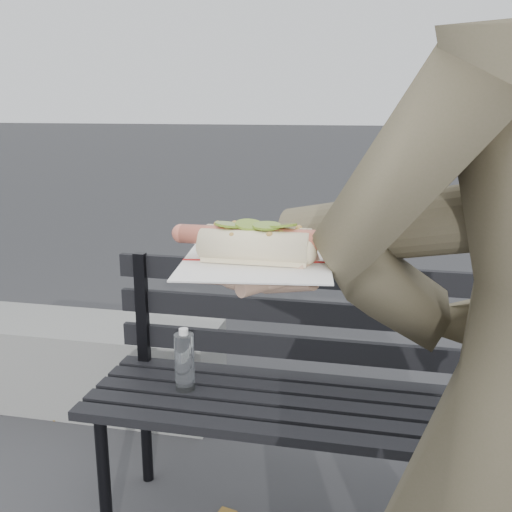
{
  "coord_description": "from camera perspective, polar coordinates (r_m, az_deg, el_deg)",
  "views": [
    {
      "loc": [
        0.23,
        -0.79,
        1.38
      ],
      "look_at": [
        0.07,
        -0.06,
        1.19
      ],
      "focal_mm": 42.0,
      "sensor_mm": 36.0,
      "label": 1
    }
  ],
  "objects": [
    {
      "name": "concrete_block",
      "position": [
        2.95,
        -15.36,
        -9.86
      ],
      "size": [
        1.2,
        0.4,
        0.4
      ],
      "primitive_type": "cube",
      "color": "slate",
      "rests_on": "ground"
    },
    {
      "name": "held_hotdog",
      "position": [
        0.8,
        14.6,
        2.52
      ],
      "size": [
        0.63,
        0.3,
        0.2
      ],
      "color": "brown"
    },
    {
      "name": "park_bench",
      "position": [
        1.97,
        6.33,
        -11.72
      ],
      "size": [
        1.5,
        0.44,
        0.88
      ],
      "color": "black",
      "rests_on": "ground"
    }
  ]
}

